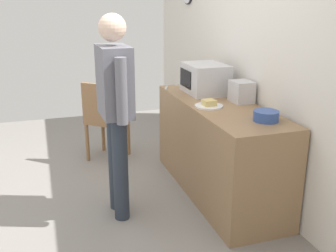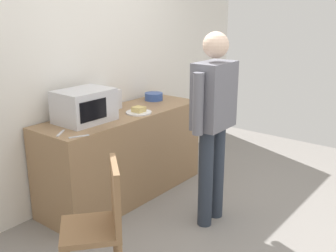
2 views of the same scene
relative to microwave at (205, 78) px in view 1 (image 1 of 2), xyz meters
name	(u,v)px [view 1 (image 1 of 2)]	position (x,y,z in m)	size (l,w,h in m)	color
ground_plane	(92,204)	(0.34, -1.26, -1.05)	(6.00, 6.00, 0.00)	gray
back_wall	(252,57)	(0.33, 0.34, 0.25)	(5.40, 0.13, 2.60)	silver
kitchen_counter	(218,149)	(0.45, -0.04, -0.60)	(1.85, 0.62, 0.90)	#93704C
microwave	(205,78)	(0.00, 0.00, 0.00)	(0.50, 0.39, 0.30)	silver
sandwich_plate	(209,105)	(0.53, -0.18, -0.13)	(0.26, 0.26, 0.07)	white
salad_bowl	(266,116)	(1.07, 0.07, -0.11)	(0.20, 0.20, 0.08)	#33519E
toaster	(242,92)	(0.46, 0.18, -0.05)	(0.22, 0.18, 0.20)	silver
fork_utensil	(182,86)	(-0.37, -0.12, -0.15)	(0.17, 0.02, 0.01)	silver
spoon_utensil	(166,88)	(-0.33, -0.31, -0.15)	(0.17, 0.02, 0.01)	silver
person_standing	(115,103)	(0.56, -1.04, -0.03)	(0.59, 0.25, 1.73)	#29313F
wooden_chair	(104,117)	(-0.70, -0.95, -0.53)	(0.56, 0.56, 0.94)	olive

